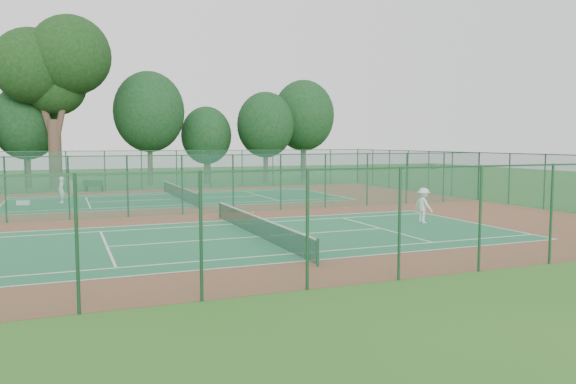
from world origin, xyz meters
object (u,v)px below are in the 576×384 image
(player_far, at_px, (61,190))
(player_near, at_px, (423,205))
(bench, at_px, (94,186))
(kit_bag, at_px, (23,203))
(big_tree, at_px, (53,66))
(trash_bin, at_px, (72,186))

(player_far, bearing_deg, player_near, 27.49)
(player_far, height_order, bench, player_far)
(kit_bag, distance_m, big_tree, 17.10)
(player_near, height_order, big_tree, big_tree)
(kit_bag, height_order, big_tree, big_tree)
(kit_bag, bearing_deg, player_near, -29.56)
(player_far, height_order, kit_bag, player_far)
(trash_bin, bearing_deg, bench, -1.01)
(bench, xyz_separation_m, kit_bag, (-4.90, -8.68, -0.38))
(player_far, distance_m, kit_bag, 2.56)
(trash_bin, relative_size, bench, 0.59)
(bench, relative_size, kit_bag, 2.11)
(player_near, distance_m, kit_bag, 26.20)
(bench, relative_size, big_tree, 0.11)
(player_far, xyz_separation_m, kit_bag, (-2.39, -0.51, -0.76))
(player_near, height_order, kit_bag, player_near)
(trash_bin, xyz_separation_m, big_tree, (-1.14, 4.44, 10.38))
(player_near, relative_size, trash_bin, 1.79)
(player_near, distance_m, bench, 29.74)
(trash_bin, bearing_deg, big_tree, 104.41)
(trash_bin, distance_m, big_tree, 11.35)
(player_near, xyz_separation_m, bench, (-15.02, 25.67, -0.39))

